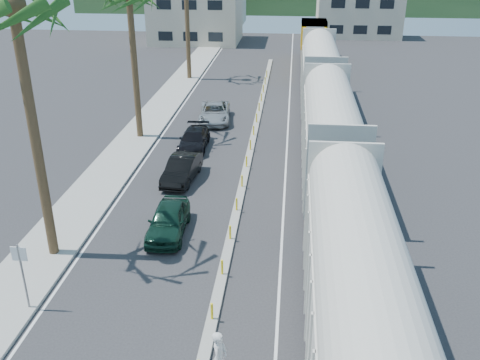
% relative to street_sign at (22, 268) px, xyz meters
% --- Properties ---
extents(ground, '(140.00, 140.00, 0.00)m').
position_rel_street_sign_xyz_m(ground, '(7.30, -2.00, -1.97)').
color(ground, '#28282B').
rests_on(ground, ground).
extents(sidewalk, '(3.00, 90.00, 0.15)m').
position_rel_street_sign_xyz_m(sidewalk, '(-1.20, 23.00, -1.90)').
color(sidewalk, gray).
rests_on(sidewalk, ground).
extents(rails, '(1.56, 100.00, 0.06)m').
position_rel_street_sign_xyz_m(rails, '(12.30, 26.00, -1.94)').
color(rails, black).
rests_on(rails, ground).
extents(median, '(0.45, 60.00, 0.85)m').
position_rel_street_sign_xyz_m(median, '(7.30, 17.96, -1.88)').
color(median, gray).
rests_on(median, ground).
extents(lane_markings, '(9.42, 90.00, 0.01)m').
position_rel_street_sign_xyz_m(lane_markings, '(5.15, 23.00, -1.97)').
color(lane_markings, silver).
rests_on(lane_markings, ground).
extents(freight_train, '(3.00, 60.94, 5.85)m').
position_rel_street_sign_xyz_m(freight_train, '(12.30, 18.89, 0.93)').
color(freight_train, beige).
rests_on(freight_train, ground).
extents(street_sign, '(0.60, 0.08, 3.00)m').
position_rel_street_sign_xyz_m(street_sign, '(0.00, 0.00, 0.00)').
color(street_sign, slate).
rests_on(street_sign, ground).
extents(buildings, '(38.00, 27.00, 10.00)m').
position_rel_street_sign_xyz_m(buildings, '(0.89, 69.66, 2.39)').
color(buildings, '#BDAD96').
rests_on(buildings, ground).
extents(car_lead, '(2.03, 4.49, 1.49)m').
position_rel_street_sign_xyz_m(car_lead, '(4.17, 6.45, -1.23)').
color(car_lead, black).
rests_on(car_lead, ground).
extents(car_second, '(2.30, 4.67, 1.45)m').
position_rel_street_sign_xyz_m(car_second, '(3.58, 12.85, -1.25)').
color(car_second, black).
rests_on(car_second, ground).
extents(car_third, '(2.05, 4.67, 1.33)m').
position_rel_street_sign_xyz_m(car_third, '(3.35, 18.18, -1.31)').
color(car_third, black).
rests_on(car_third, ground).
extents(car_rear, '(3.38, 5.60, 1.43)m').
position_rel_street_sign_xyz_m(car_rear, '(3.91, 24.42, -1.26)').
color(car_rear, '#A7AAAC').
rests_on(car_rear, ground).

